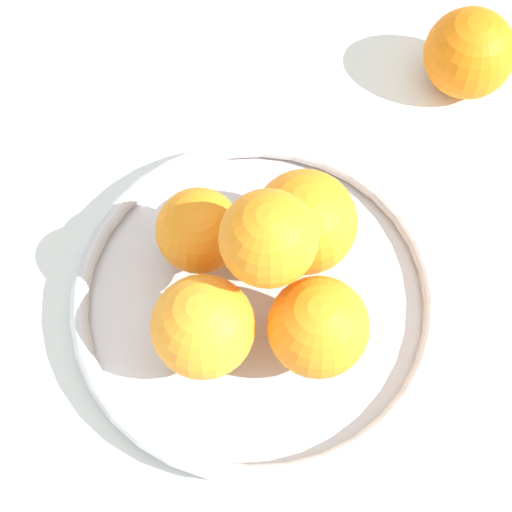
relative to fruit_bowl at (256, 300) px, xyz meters
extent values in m
plane|color=silver|center=(0.00, 0.00, -0.01)|extent=(4.00, 4.00, 0.00)
cylinder|color=silver|center=(0.00, 0.00, -0.01)|extent=(0.29, 0.29, 0.01)
torus|color=silver|center=(0.00, 0.00, 0.01)|extent=(0.30, 0.30, 0.01)
sphere|color=orange|center=(0.03, 0.05, 0.05)|extent=(0.07, 0.07, 0.07)
sphere|color=orange|center=(-0.05, 0.03, 0.05)|extent=(0.08, 0.08, 0.08)
sphere|color=orange|center=(-0.03, -0.05, 0.05)|extent=(0.08, 0.08, 0.08)
sphere|color=orange|center=(0.05, -0.03, 0.06)|extent=(0.08, 0.08, 0.08)
sphere|color=orange|center=(0.00, -0.01, 0.11)|extent=(0.07, 0.07, 0.07)
sphere|color=orange|center=(0.27, -0.13, 0.03)|extent=(0.08, 0.08, 0.08)
camera|label=1|loc=(-0.27, -0.06, 0.63)|focal=60.00mm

